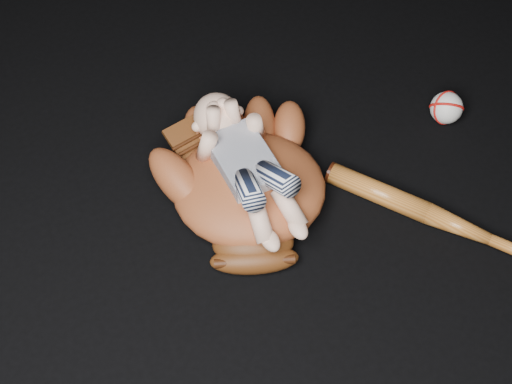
# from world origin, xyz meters

# --- Properties ---
(baseball_glove) EXTENTS (0.52, 0.55, 0.14)m
(baseball_glove) POSITION_xyz_m (-0.17, 0.13, 0.07)
(baseball_glove) COLOR brown
(baseball_glove) RESTS_ON ground
(newborn_baby) EXTENTS (0.19, 0.38, 0.15)m
(newborn_baby) POSITION_xyz_m (-0.16, 0.13, 0.13)
(newborn_baby) COLOR beige
(newborn_baby) RESTS_ON baseball_glove
(baseball_bat) EXTENTS (0.34, 0.42, 0.05)m
(baseball_bat) POSITION_xyz_m (0.17, -0.07, 0.02)
(baseball_bat) COLOR #AA5E21
(baseball_bat) RESTS_ON ground
(baseball) EXTENTS (0.09, 0.09, 0.07)m
(baseball) POSITION_xyz_m (0.34, 0.17, 0.04)
(baseball) COLOR white
(baseball) RESTS_ON ground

